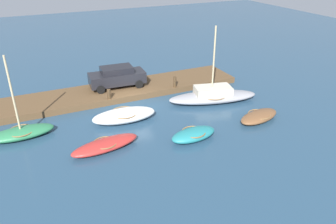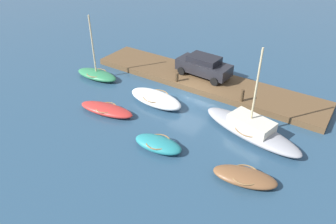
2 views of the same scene
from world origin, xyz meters
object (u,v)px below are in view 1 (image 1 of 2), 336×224
(motorboat_white, at_px, (124,115))
(mooring_post_west, at_px, (175,82))
(sailboat_grey, at_px, (213,96))
(rowboat_brown, at_px, (259,116))
(rowboat_red, at_px, (105,145))
(parked_car, at_px, (117,76))
(mooring_post_mid_west, at_px, (109,94))
(rowboat_green, at_px, (21,132))
(dinghy_teal, at_px, (193,134))

(motorboat_white, relative_size, mooring_post_west, 4.95)
(motorboat_white, relative_size, sailboat_grey, 0.62)
(rowboat_brown, bearing_deg, mooring_post_west, -79.20)
(rowboat_red, relative_size, mooring_post_west, 4.78)
(rowboat_brown, distance_m, rowboat_red, 10.35)
(mooring_post_west, height_order, parked_car, parked_car)
(mooring_post_west, distance_m, mooring_post_mid_west, 5.37)
(rowboat_brown, distance_m, motorboat_white, 9.02)
(rowboat_green, height_order, parked_car, rowboat_green)
(motorboat_white, xyz_separation_m, rowboat_red, (2.09, 2.86, -0.13))
(motorboat_white, bearing_deg, sailboat_grey, -175.10)
(rowboat_green, xyz_separation_m, mooring_post_mid_west, (-6.19, -2.44, 0.45))
(motorboat_white, relative_size, rowboat_red, 1.04)
(sailboat_grey, bearing_deg, dinghy_teal, 60.21)
(rowboat_brown, xyz_separation_m, rowboat_red, (10.31, -0.83, -0.00))
(rowboat_brown, relative_size, dinghy_teal, 1.14)
(rowboat_brown, height_order, rowboat_green, rowboat_green)
(dinghy_teal, bearing_deg, rowboat_brown, 178.12)
(rowboat_red, xyz_separation_m, parked_car, (-3.19, -7.85, 1.04))
(sailboat_grey, relative_size, rowboat_green, 1.35)
(motorboat_white, distance_m, dinghy_teal, 5.04)
(mooring_post_mid_west, bearing_deg, mooring_post_west, 180.00)
(sailboat_grey, xyz_separation_m, mooring_post_mid_west, (7.16, -2.84, 0.32))
(motorboat_white, bearing_deg, parked_car, -99.09)
(motorboat_white, xyz_separation_m, dinghy_teal, (-3.04, 4.02, -0.08))
(motorboat_white, height_order, dinghy_teal, motorboat_white)
(rowboat_brown, relative_size, mooring_post_mid_west, 4.91)
(dinghy_teal, relative_size, mooring_post_mid_west, 4.30)
(mooring_post_mid_west, bearing_deg, rowboat_green, 21.51)
(rowboat_brown, relative_size, parked_car, 0.79)
(rowboat_brown, bearing_deg, parked_car, -63.97)
(sailboat_grey, height_order, parked_car, sailboat_grey)
(mooring_post_mid_west, distance_m, parked_car, 2.39)
(motorboat_white, distance_m, mooring_post_mid_west, 3.05)
(rowboat_green, relative_size, parked_car, 1.17)
(motorboat_white, relative_size, parked_car, 0.98)
(sailboat_grey, xyz_separation_m, mooring_post_west, (1.79, -2.84, 0.40))
(rowboat_brown, distance_m, parked_car, 11.27)
(rowboat_red, relative_size, mooring_post_mid_west, 5.86)
(rowboat_brown, bearing_deg, dinghy_teal, -9.72)
(sailboat_grey, bearing_deg, mooring_post_mid_west, -8.03)
(mooring_post_west, xyz_separation_m, parked_car, (4.11, -1.96, 0.43))
(rowboat_brown, relative_size, sailboat_grey, 0.50)
(motorboat_white, relative_size, rowboat_green, 0.84)
(mooring_post_mid_west, xyz_separation_m, parked_car, (-1.26, -1.96, 0.51))
(rowboat_brown, height_order, mooring_post_mid_west, mooring_post_mid_west)
(rowboat_brown, relative_size, rowboat_red, 0.84)
(rowboat_red, bearing_deg, motorboat_white, -134.95)
(mooring_post_mid_west, bearing_deg, rowboat_brown, 141.30)
(parked_car, bearing_deg, rowboat_green, 33.92)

